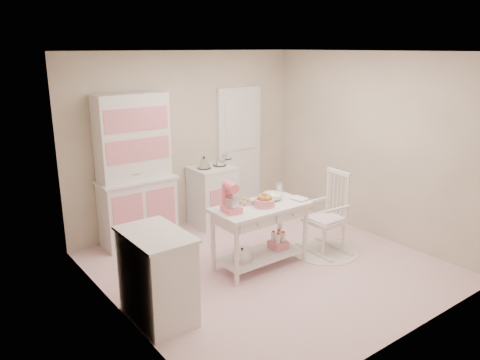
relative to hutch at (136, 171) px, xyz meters
The scene contains 14 objects.
room_shell 2.01m from the hutch, 59.96° to the right, with size 3.84×3.84×2.62m.
door 1.92m from the hutch, ahead, with size 0.82×0.05×2.04m, color silver.
hutch is the anchor object (origin of this frame).
stove 1.33m from the hutch, ahead, with size 0.62×0.57×0.92m, color silver.
base_cabinet 2.07m from the hutch, 109.68° to the right, with size 0.54×0.84×0.92m, color silver.
lace_rug 2.76m from the hutch, 43.79° to the right, with size 0.92×0.92×0.01m, color white.
rocking_chair 2.60m from the hutch, 43.79° to the right, with size 0.48×0.72×1.10m, color silver.
work_table 1.92m from the hutch, 60.81° to the right, with size 1.20×0.60×0.80m, color silver.
stand_mixer 1.63m from the hutch, 73.44° to the right, with size 0.20×0.28×0.34m, color #FD6B80.
cookie_tray 1.60m from the hutch, 62.37° to the right, with size 0.34×0.24×0.02m, color silver.
bread_basket 1.88m from the hutch, 61.02° to the right, with size 0.25×0.25×0.09m, color pink.
mixing_bowl 1.90m from the hutch, 52.72° to the right, with size 0.26×0.26×0.08m, color white.
metal_pitcher 1.95m from the hutch, 47.07° to the right, with size 0.10×0.10×0.17m, color silver.
recipe_book 2.18m from the hutch, 51.93° to the right, with size 0.16×0.22×0.02m, color white.
Camera 1 is at (-3.49, -4.06, 2.65)m, focal length 35.00 mm.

